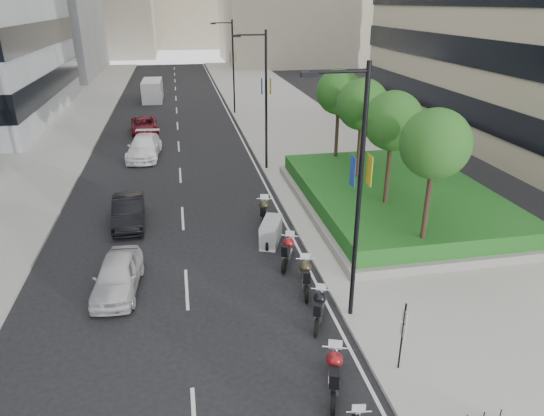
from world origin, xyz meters
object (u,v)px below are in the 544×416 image
object	(u,v)px
motorcycle_6	(264,212)
car_b	(128,211)
motorcycle_5	(271,232)
motorcycle_2	(319,308)
delivery_van	(153,91)
car_d	(144,125)
lamp_post_0	(355,187)
motorcycle_1	(334,373)
motorcycle_3	(306,276)
parking_sign	(403,333)
lamp_post_1	(264,95)
motorcycle_4	(288,251)
lamp_post_2	(232,63)
car_c	(144,147)
car_a	(118,275)

from	to	relation	value
motorcycle_6	car_b	bearing A→B (deg)	91.96
motorcycle_5	motorcycle_2	bearing A→B (deg)	-153.90
delivery_van	car_d	bearing A→B (deg)	-89.22
lamp_post_0	car_d	xyz separation A→B (m)	(-8.45, 28.85, -4.40)
motorcycle_1	motorcycle_5	xyz separation A→B (m)	(-0.04, 9.63, -0.04)
motorcycle_1	motorcycle_3	bearing A→B (deg)	12.76
motorcycle_3	motorcycle_6	bearing A→B (deg)	16.26
parking_sign	motorcycle_5	world-z (taller)	parking_sign
motorcycle_5	car_d	bearing A→B (deg)	38.18
lamp_post_1	motorcycle_4	bearing A→B (deg)	-95.52
motorcycle_2	motorcycle_6	distance (m)	8.51
lamp_post_2	motorcycle_6	xyz separation A→B (m)	(-1.53, -26.54, -4.43)
motorcycle_6	car_b	distance (m)	6.93
motorcycle_6	car_c	size ratio (longest dim) A/B	0.45
lamp_post_1	parking_sign	bearing A→B (deg)	-88.12
motorcycle_5	car_c	world-z (taller)	car_c
lamp_post_0	parking_sign	size ratio (longest dim) A/B	3.60
car_b	delivery_van	bearing A→B (deg)	87.27
parking_sign	motorcycle_1	distance (m)	2.39
lamp_post_2	motorcycle_5	size ratio (longest dim) A/B	4.39
lamp_post_0	motorcycle_1	distance (m)	5.79
lamp_post_1	car_a	bearing A→B (deg)	-121.26
lamp_post_1	motorcycle_2	distance (m)	17.66
motorcycle_2	delivery_van	distance (m)	44.45
motorcycle_3	motorcycle_5	bearing A→B (deg)	19.47
lamp_post_1	car_d	size ratio (longest dim) A/B	1.87
lamp_post_0	car_b	distance (m)	13.58
motorcycle_4	delivery_van	bearing A→B (deg)	32.86
lamp_post_0	lamp_post_2	bearing A→B (deg)	90.00
car_b	car_c	distance (m)	11.77
motorcycle_2	car_d	world-z (taller)	car_d
lamp_post_0	car_c	bearing A→B (deg)	110.61
motorcycle_6	motorcycle_3	bearing A→B (deg)	-162.16
parking_sign	car_b	distance (m)	15.65
car_c	delivery_van	size ratio (longest dim) A/B	0.96
motorcycle_4	delivery_van	size ratio (longest dim) A/B	0.38
motorcycle_2	car_a	distance (m)	7.99
lamp_post_0	motorcycle_2	xyz separation A→B (m)	(-1.05, -0.04, -4.50)
motorcycle_4	car_a	distance (m)	7.09
motorcycle_3	motorcycle_6	size ratio (longest dim) A/B	0.94
motorcycle_1	motorcycle_6	xyz separation A→B (m)	(0.02, 11.81, 0.03)
motorcycle_1	car_b	bearing A→B (deg)	45.90
motorcycle_2	car_c	bearing A→B (deg)	40.07
car_a	motorcycle_1	bearing A→B (deg)	-40.48
parking_sign	motorcycle_3	distance (m)	5.41
motorcycle_5	delivery_van	size ratio (longest dim) A/B	0.37
motorcycle_3	motorcycle_6	world-z (taller)	motorcycle_6
car_c	delivery_van	distance (m)	22.27
motorcycle_5	motorcycle_1	bearing A→B (deg)	-158.50
motorcycle_3	car_a	bearing A→B (deg)	91.26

